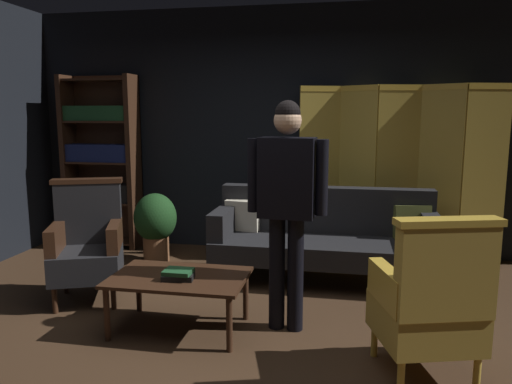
# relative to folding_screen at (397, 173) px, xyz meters

# --- Properties ---
(ground_plane) EXTENTS (10.00, 10.00, 0.00)m
(ground_plane) POSITION_rel_folding_screen_xyz_m (-1.28, -2.11, -0.99)
(ground_plane) COLOR #3D2819
(back_wall) EXTENTS (7.20, 0.10, 2.80)m
(back_wall) POSITION_rel_folding_screen_xyz_m (-1.28, 0.34, 0.41)
(back_wall) COLOR black
(back_wall) RESTS_ON ground_plane
(folding_screen) EXTENTS (2.11, 0.40, 1.90)m
(folding_screen) POSITION_rel_folding_screen_xyz_m (0.00, 0.00, 0.00)
(folding_screen) COLOR #B29338
(folding_screen) RESTS_ON ground_plane
(bookshelf) EXTENTS (0.90, 0.32, 2.05)m
(bookshelf) POSITION_rel_folding_screen_xyz_m (-3.43, 0.08, 0.07)
(bookshelf) COLOR #382114
(bookshelf) RESTS_ON ground_plane
(velvet_couch) EXTENTS (2.12, 0.78, 0.88)m
(velvet_couch) POSITION_rel_folding_screen_xyz_m (-0.73, -0.66, -0.53)
(velvet_couch) COLOR #382114
(velvet_couch) RESTS_ON ground_plane
(coffee_table) EXTENTS (1.00, 0.64, 0.42)m
(coffee_table) POSITION_rel_folding_screen_xyz_m (-1.72, -2.02, -0.61)
(coffee_table) COLOR #382114
(coffee_table) RESTS_ON ground_plane
(armchair_gilt_accent) EXTENTS (0.72, 0.71, 1.04)m
(armchair_gilt_accent) POSITION_rel_folding_screen_xyz_m (-0.00, -2.39, -0.50)
(armchair_gilt_accent) COLOR gold
(armchair_gilt_accent) RESTS_ON ground_plane
(armchair_wing_left) EXTENTS (0.75, 0.75, 1.04)m
(armchair_wing_left) POSITION_rel_folding_screen_xyz_m (-2.72, -1.56, -0.50)
(armchair_wing_left) COLOR #382114
(armchair_wing_left) RESTS_ON ground_plane
(standing_figure) EXTENTS (0.59, 0.25, 1.70)m
(standing_figure) POSITION_rel_folding_screen_xyz_m (-0.95, -1.85, 0.04)
(standing_figure) COLOR black
(standing_figure) RESTS_ON ground_plane
(potted_plant) EXTENTS (0.46, 0.46, 0.75)m
(potted_plant) POSITION_rel_folding_screen_xyz_m (-2.56, -0.43, -0.55)
(potted_plant) COLOR brown
(potted_plant) RESTS_ON ground_plane
(book_black_cloth) EXTENTS (0.24, 0.19, 0.04)m
(book_black_cloth) POSITION_rel_folding_screen_xyz_m (-1.70, -2.09, -0.54)
(book_black_cloth) COLOR black
(book_black_cloth) RESTS_ON coffee_table
(book_green_cloth) EXTENTS (0.20, 0.16, 0.03)m
(book_green_cloth) POSITION_rel_folding_screen_xyz_m (-1.70, -2.09, -0.51)
(book_green_cloth) COLOR #1E4C28
(book_green_cloth) RESTS_ON book_black_cloth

